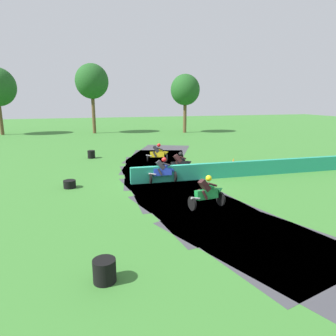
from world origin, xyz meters
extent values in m
plane|color=#38752D|center=(0.00, 0.00, 0.00)|extent=(120.00, 120.00, 0.00)
cube|color=#3D3D42|center=(2.04, 8.73, 0.00)|extent=(7.54, 9.89, 0.01)
cube|color=#3D3D42|center=(0.97, 5.92, 0.00)|extent=(6.60, 9.80, 0.01)
cube|color=#3D3D42|center=(0.29, 2.99, 0.00)|extent=(5.54, 9.53, 0.01)
cube|color=#3D3D42|center=(0.01, 0.00, 0.00)|extent=(4.38, 9.08, 0.01)
cube|color=#3D3D42|center=(0.14, -3.00, 0.00)|extent=(5.13, 9.38, 0.01)
cube|color=#3D3D42|center=(0.67, -5.96, 0.00)|extent=(6.23, 9.72, 0.01)
cube|color=#3D3D42|center=(1.61, -8.82, 0.00)|extent=(7.22, 9.88, 0.01)
cube|color=#239375|center=(5.69, -0.14, 0.45)|extent=(15.27, 0.68, 0.90)
cylinder|color=black|center=(1.50, 4.93, 0.30)|extent=(0.23, 0.68, 0.68)
cylinder|color=black|center=(0.13, 5.23, 0.30)|extent=(0.23, 0.68, 0.68)
cube|color=yellow|center=(0.83, 5.12, 0.59)|extent=(1.05, 0.54, 0.43)
ellipsoid|color=yellow|center=(1.01, 5.11, 0.85)|extent=(0.50, 0.40, 0.28)
cone|color=yellow|center=(1.49, 4.99, 0.71)|extent=(0.44, 0.42, 0.44)
cylinder|color=#B2B2B7|center=(0.21, 5.12, 0.53)|extent=(0.42, 0.19, 0.17)
cube|color=#28282D|center=(0.76, 5.19, 0.97)|extent=(0.54, 0.43, 0.60)
sphere|color=red|center=(0.98, 5.18, 1.25)|extent=(0.26, 0.26, 0.26)
cylinder|color=#28282D|center=(1.07, 5.30, 0.97)|extent=(0.43, 0.20, 0.24)
cylinder|color=#28282D|center=(1.00, 4.96, 1.02)|extent=(0.43, 0.20, 0.24)
cylinder|color=#28282D|center=(0.69, 5.33, 0.59)|extent=(0.28, 0.21, 0.42)
cylinder|color=#28282D|center=(0.61, 4.98, 0.64)|extent=(0.28, 0.21, 0.42)
cylinder|color=black|center=(2.00, 1.34, 0.29)|extent=(0.10, 0.74, 0.74)
cylinder|color=black|center=(0.60, 1.33, 0.29)|extent=(0.10, 0.74, 0.74)
cube|color=black|center=(1.30, 1.42, 0.58)|extent=(1.00, 0.39, 0.46)
ellipsoid|color=black|center=(1.48, 1.49, 0.83)|extent=(0.44, 0.34, 0.31)
cone|color=black|center=(1.98, 1.46, 0.69)|extent=(0.39, 0.42, 0.48)
cylinder|color=#B2B2B7|center=(0.70, 1.28, 0.53)|extent=(0.41, 0.13, 0.18)
cube|color=#331919|center=(1.22, 1.52, 0.94)|extent=(0.50, 0.44, 0.62)
sphere|color=black|center=(1.44, 1.60, 1.22)|extent=(0.26, 0.26, 0.26)
cylinder|color=#331919|center=(1.50, 1.71, 0.92)|extent=(0.43, 0.15, 0.24)
cylinder|color=#331919|center=(1.50, 1.36, 1.02)|extent=(0.43, 0.15, 0.24)
cylinder|color=#331919|center=(1.12, 1.60, 0.55)|extent=(0.27, 0.22, 0.42)
cylinder|color=#331919|center=(1.12, 1.25, 0.65)|extent=(0.27, 0.22, 0.42)
cylinder|color=black|center=(0.51, -0.15, 0.29)|extent=(0.09, 0.71, 0.71)
cylinder|color=black|center=(-0.89, -0.15, 0.29)|extent=(0.09, 0.71, 0.71)
cube|color=#1E38B2|center=(-0.19, -0.09, 0.59)|extent=(1.00, 0.36, 0.45)
ellipsoid|color=#1E38B2|center=(-0.01, -0.03, 0.84)|extent=(0.44, 0.32, 0.29)
cone|color=#1E38B2|center=(0.49, -0.06, 0.70)|extent=(0.39, 0.40, 0.46)
cylinder|color=#B2B2B7|center=(-0.79, -0.22, 0.53)|extent=(0.41, 0.12, 0.17)
cube|color=#28282D|center=(-0.27, -0.01, 0.96)|extent=(0.50, 0.41, 0.61)
sphere|color=red|center=(-0.05, 0.05, 1.24)|extent=(0.26, 0.26, 0.26)
cylinder|color=#28282D|center=(0.01, 0.18, 0.95)|extent=(0.43, 0.14, 0.24)
cylinder|color=#28282D|center=(0.01, -0.18, 1.02)|extent=(0.43, 0.14, 0.24)
cylinder|color=#28282D|center=(-0.37, 0.09, 0.57)|extent=(0.27, 0.19, 0.42)
cylinder|color=#28282D|center=(-0.37, -0.26, 0.64)|extent=(0.27, 0.19, 0.42)
cylinder|color=black|center=(1.26, -4.38, 0.30)|extent=(0.18, 0.68, 0.67)
cylinder|color=black|center=(-0.13, -4.58, 0.30)|extent=(0.18, 0.68, 0.67)
cube|color=#198438|center=(0.56, -4.44, 0.59)|extent=(1.04, 0.47, 0.43)
ellipsoid|color=#198438|center=(0.73, -4.38, 0.85)|extent=(0.48, 0.37, 0.27)
cone|color=#198438|center=(1.23, -4.33, 0.71)|extent=(0.44, 0.39, 0.44)
cylinder|color=#B2B2B7|center=(-0.02, -4.65, 0.53)|extent=(0.42, 0.15, 0.17)
cube|color=#331919|center=(0.47, -4.40, 0.97)|extent=(0.54, 0.35, 0.60)
sphere|color=yellow|center=(0.69, -4.34, 1.25)|extent=(0.26, 0.26, 0.26)
cylinder|color=#331919|center=(0.73, -4.18, 0.98)|extent=(0.43, 0.14, 0.24)
cylinder|color=#331919|center=(0.78, -4.54, 1.02)|extent=(0.43, 0.14, 0.24)
cylinder|color=#331919|center=(0.36, -4.29, 0.59)|extent=(0.29, 0.15, 0.42)
cylinder|color=#331919|center=(0.41, -4.64, 0.64)|extent=(0.29, 0.15, 0.42)
cylinder|color=black|center=(-3.68, 8.09, 0.10)|extent=(0.56, 0.56, 0.20)
cylinder|color=black|center=(-3.68, 8.09, 0.30)|extent=(0.56, 0.56, 0.20)
cylinder|color=black|center=(-3.68, 8.09, 0.50)|extent=(0.56, 0.56, 0.20)
cylinder|color=black|center=(-5.08, 0.22, 0.10)|extent=(0.62, 0.62, 0.20)
cylinder|color=black|center=(-5.08, 0.22, 0.30)|extent=(0.62, 0.62, 0.20)
cylinder|color=black|center=(-4.00, -8.62, 0.10)|extent=(0.59, 0.59, 0.20)
cylinder|color=black|center=(-4.00, -8.62, 0.30)|extent=(0.59, 0.59, 0.20)
cylinder|color=black|center=(-4.00, -8.62, 0.50)|extent=(0.59, 0.59, 0.20)
cone|color=orange|center=(5.78, 2.92, 0.22)|extent=(0.28, 0.28, 0.44)
cylinder|color=brown|center=(-14.01, 27.25, 2.01)|extent=(0.44, 0.44, 4.02)
cylinder|color=brown|center=(-2.58, 25.81, 2.45)|extent=(0.44, 0.44, 4.90)
ellipsoid|color=#1E511E|center=(-2.58, 25.81, 6.70)|extent=(4.24, 4.24, 4.45)
cylinder|color=brown|center=(9.27, 23.20, 2.01)|extent=(0.44, 0.44, 4.03)
ellipsoid|color=#1E511E|center=(9.27, 23.20, 5.66)|extent=(3.85, 3.85, 4.04)
camera|label=1|loc=(-4.35, -15.57, 4.52)|focal=32.13mm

